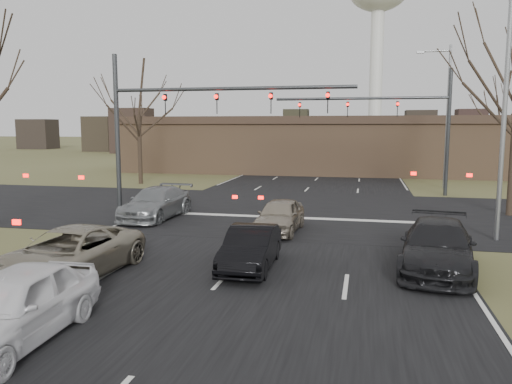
# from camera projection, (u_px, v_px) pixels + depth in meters

# --- Properties ---
(ground) EXTENTS (360.00, 360.00, 0.00)m
(ground) POSITION_uv_depth(u_px,v_px,m) (188.00, 317.00, 11.61)
(ground) COLOR brown
(ground) RESTS_ON ground
(road_main) EXTENTS (14.00, 300.00, 0.02)m
(road_main) POSITION_uv_depth(u_px,v_px,m) (336.00, 158.00, 69.72)
(road_main) COLOR black
(road_main) RESTS_ON ground
(road_cross) EXTENTS (200.00, 14.00, 0.02)m
(road_cross) POSITION_uv_depth(u_px,v_px,m) (287.00, 211.00, 26.14)
(road_cross) COLOR black
(road_cross) RESTS_ON ground
(building) EXTENTS (42.40, 10.40, 5.30)m
(building) POSITION_uv_depth(u_px,v_px,m) (345.00, 145.00, 47.64)
(building) COLOR #846347
(building) RESTS_ON ground
(mast_arm_near) EXTENTS (12.12, 0.24, 8.00)m
(mast_arm_near) POSITION_uv_depth(u_px,v_px,m) (177.00, 113.00, 24.65)
(mast_arm_near) COLOR #383A3D
(mast_arm_near) RESTS_ON ground
(mast_arm_far) EXTENTS (11.12, 0.24, 8.00)m
(mast_arm_far) POSITION_uv_depth(u_px,v_px,m) (402.00, 117.00, 31.92)
(mast_arm_far) COLOR #383A3D
(mast_arm_far) RESTS_ON ground
(streetlight_right_near) EXTENTS (2.34, 0.25, 10.00)m
(streetlight_right_near) POSITION_uv_depth(u_px,v_px,m) (500.00, 95.00, 18.69)
(streetlight_right_near) COLOR gray
(streetlight_right_near) RESTS_ON ground
(streetlight_right_far) EXTENTS (2.34, 0.25, 10.00)m
(streetlight_right_far) POSITION_uv_depth(u_px,v_px,m) (445.00, 109.00, 35.05)
(streetlight_right_far) COLOR gray
(streetlight_right_far) RESTS_ON ground
(tree_left_far) EXTENTS (5.70, 5.70, 9.50)m
(tree_left_far) POSITION_uv_depth(u_px,v_px,m) (138.00, 87.00, 37.62)
(tree_left_far) COLOR black
(tree_left_far) RESTS_ON ground
(tree_right_far) EXTENTS (5.40, 5.40, 9.00)m
(tree_right_far) POSITION_uv_depth(u_px,v_px,m) (503.00, 95.00, 41.41)
(tree_right_far) COLOR black
(tree_right_far) RESTS_ON ground
(car_silver_suv) EXTENTS (2.80, 5.41, 1.46)m
(car_silver_suv) POSITION_uv_depth(u_px,v_px,m) (69.00, 254.00, 14.49)
(car_silver_suv) COLOR gray
(car_silver_suv) RESTS_ON ground
(car_white_sedan) EXTENTS (1.99, 4.62, 1.55)m
(car_white_sedan) POSITION_uv_depth(u_px,v_px,m) (13.00, 306.00, 10.14)
(car_white_sedan) COLOR white
(car_white_sedan) RESTS_ON ground
(car_black_hatch) EXTENTS (1.50, 4.02, 1.31)m
(car_black_hatch) POSITION_uv_depth(u_px,v_px,m) (251.00, 248.00, 15.50)
(car_black_hatch) COLOR black
(car_black_hatch) RESTS_ON ground
(car_charcoal_sedan) EXTENTS (2.82, 5.46, 1.51)m
(car_charcoal_sedan) POSITION_uv_depth(u_px,v_px,m) (437.00, 247.00, 15.25)
(car_charcoal_sedan) COLOR black
(car_charcoal_sedan) RESTS_ON ground
(car_grey_ahead) EXTENTS (2.34, 5.21, 1.48)m
(car_grey_ahead) POSITION_uv_depth(u_px,v_px,m) (156.00, 203.00, 23.98)
(car_grey_ahead) COLOR gray
(car_grey_ahead) RESTS_ON ground
(car_silver_ahead) EXTENTS (1.84, 4.18, 1.40)m
(car_silver_ahead) POSITION_uv_depth(u_px,v_px,m) (280.00, 216.00, 20.83)
(car_silver_ahead) COLOR gray
(car_silver_ahead) RESTS_ON ground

